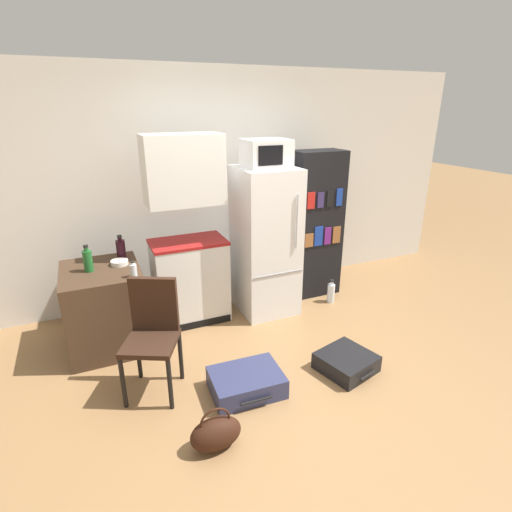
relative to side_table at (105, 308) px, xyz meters
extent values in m
plane|color=olive|center=(1.35, -1.21, -0.40)|extent=(24.00, 24.00, 0.00)
cube|color=silver|center=(1.55, 0.79, 0.92)|extent=(6.40, 0.10, 2.63)
cube|color=#422D1E|center=(0.00, 0.00, 0.00)|extent=(0.70, 0.79, 0.80)
cube|color=silver|center=(0.88, 0.16, 0.04)|extent=(0.76, 0.46, 0.87)
cube|color=maroon|center=(0.88, 0.16, 0.49)|extent=(0.77, 0.47, 0.03)
cube|color=silver|center=(0.88, 0.16, 1.23)|extent=(0.76, 0.39, 0.68)
cube|color=black|center=(0.88, -0.07, -0.36)|extent=(0.73, 0.01, 0.08)
cube|color=white|center=(1.72, 0.07, 0.41)|extent=(0.61, 0.65, 1.62)
cube|color=gray|center=(1.72, -0.26, 0.15)|extent=(0.59, 0.01, 0.01)
cylinder|color=silver|center=(1.92, -0.27, 0.70)|extent=(0.02, 0.02, 0.57)
cube|color=silver|center=(1.72, 0.07, 1.36)|extent=(0.45, 0.38, 0.28)
cube|color=black|center=(1.68, -0.13, 1.36)|extent=(0.26, 0.01, 0.19)
cube|color=black|center=(2.46, 0.22, 0.47)|extent=(0.59, 0.35, 1.74)
cube|color=brown|center=(2.27, 0.04, 0.36)|extent=(0.11, 0.01, 0.16)
cube|color=#193899|center=(2.39, 0.04, 0.40)|extent=(0.11, 0.01, 0.23)
cube|color=#661E75|center=(2.52, 0.04, 0.38)|extent=(0.09, 0.01, 0.21)
cube|color=brown|center=(2.64, 0.04, 0.38)|extent=(0.10, 0.01, 0.20)
cube|color=red|center=(2.27, 0.04, 0.83)|extent=(0.09, 0.01, 0.19)
cube|color=#332856|center=(2.39, 0.04, 0.82)|extent=(0.08, 0.01, 0.17)
cube|color=black|center=(2.52, 0.04, 0.83)|extent=(0.08, 0.01, 0.18)
cube|color=#193899|center=(2.64, 0.04, 0.83)|extent=(0.08, 0.01, 0.20)
cylinder|color=black|center=(0.22, 0.20, 0.49)|extent=(0.09, 0.09, 0.19)
cylinder|color=black|center=(0.22, 0.20, 0.60)|extent=(0.04, 0.04, 0.03)
cylinder|color=black|center=(0.22, 0.20, 0.63)|extent=(0.05, 0.05, 0.02)
cylinder|color=#1E6028|center=(-0.09, -0.01, 0.50)|extent=(0.08, 0.08, 0.20)
cylinder|color=#1E6028|center=(-0.09, -0.01, 0.61)|extent=(0.04, 0.04, 0.04)
cylinder|color=black|center=(-0.09, -0.01, 0.64)|extent=(0.04, 0.04, 0.02)
cylinder|color=silver|center=(0.27, -0.31, 0.46)|extent=(0.06, 0.06, 0.12)
cylinder|color=silver|center=(0.27, -0.31, 0.53)|extent=(0.03, 0.03, 0.02)
cylinder|color=black|center=(0.27, -0.31, 0.54)|extent=(0.03, 0.03, 0.01)
cylinder|color=silver|center=(0.18, 0.05, 0.42)|extent=(0.16, 0.16, 0.04)
cylinder|color=black|center=(0.03, -0.99, -0.17)|extent=(0.04, 0.04, 0.45)
cylinder|color=black|center=(0.36, -1.15, -0.17)|extent=(0.04, 0.04, 0.45)
cylinder|color=black|center=(0.20, -0.66, -0.17)|extent=(0.04, 0.04, 0.45)
cylinder|color=black|center=(0.52, -0.82, -0.17)|extent=(0.04, 0.04, 0.45)
cube|color=#331E14|center=(0.28, -0.90, 0.07)|extent=(0.54, 0.54, 0.04)
cube|color=#331E14|center=(0.36, -0.74, 0.32)|extent=(0.36, 0.21, 0.46)
cube|color=navy|center=(0.97, -1.20, -0.31)|extent=(0.60, 0.46, 0.17)
cylinder|color=black|center=(0.96, -1.43, -0.31)|extent=(0.26, 0.03, 0.02)
cube|color=black|center=(1.89, -1.29, -0.32)|extent=(0.54, 0.53, 0.15)
cylinder|color=black|center=(1.95, -1.52, -0.32)|extent=(0.20, 0.07, 0.02)
ellipsoid|color=#33190F|center=(0.56, -1.65, -0.28)|extent=(0.36, 0.20, 0.24)
torus|color=#33190F|center=(0.56, -1.65, -0.17)|extent=(0.21, 0.02, 0.21)
cylinder|color=silver|center=(2.50, -0.13, -0.29)|extent=(0.09, 0.09, 0.22)
cylinder|color=silver|center=(2.50, -0.13, -0.15)|extent=(0.04, 0.04, 0.04)
cylinder|color=black|center=(2.50, -0.13, -0.12)|extent=(0.05, 0.05, 0.02)
camera|label=1|loc=(-0.04, -3.70, 1.82)|focal=28.00mm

